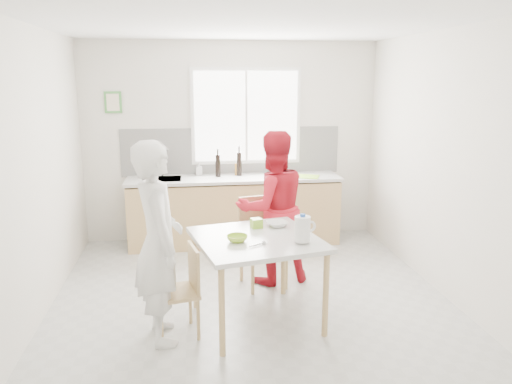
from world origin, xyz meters
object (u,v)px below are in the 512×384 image
person_white (158,243)px  wine_bottle_a (239,164)px  dining_table (257,246)px  bowl_white (277,224)px  chair_left (182,287)px  person_red (272,208)px  wine_bottle_b (218,166)px  milk_jug (303,229)px  bowl_green (237,238)px  chair_far (261,237)px

person_white → wine_bottle_a: 2.72m
dining_table → bowl_white: 0.41m
chair_left → bowl_white: bowl_white is taller
person_red → wine_bottle_b: person_red is taller
wine_bottle_b → wine_bottle_a: bearing=7.4°
bowl_white → chair_left: bearing=-153.7°
person_white → milk_jug: bearing=-103.2°
person_red → dining_table: bearing=59.7°
person_red → chair_left: bearing=35.4°
bowl_green → wine_bottle_b: size_ratio=0.61×
chair_left → wine_bottle_b: bearing=157.0°
dining_table → wine_bottle_b: 2.36m
person_red → wine_bottle_a: 1.48m
bowl_green → wine_bottle_a: bearing=83.6°
person_red → wine_bottle_b: size_ratio=5.59×
chair_left → bowl_green: (0.49, 0.05, 0.40)m
dining_table → bowl_green: 0.24m
person_red → milk_jug: person_red is taller
chair_far → person_red: person_red is taller
chair_left → milk_jug: size_ratio=3.28×
chair_left → person_white: size_ratio=0.46×
person_white → wine_bottle_a: size_ratio=5.43×
chair_far → wine_bottle_a: bearing=81.0°
chair_far → chair_left: bearing=-141.6°
dining_table → wine_bottle_a: (0.09, 2.36, 0.35)m
dining_table → chair_left: (-0.67, -0.14, -0.29)m
bowl_green → milk_jug: bearing=-11.7°
wine_bottle_a → wine_bottle_b: 0.29m
chair_far → bowl_white: size_ratio=4.82×
dining_table → milk_jug: milk_jug is taller
bowl_green → bowl_white: size_ratio=0.92×
dining_table → milk_jug: 0.48m
dining_table → wine_bottle_a: wine_bottle_a is taller
person_red → bowl_green: size_ratio=9.18×
chair_left → person_red: (0.98, 1.06, 0.40)m
person_white → bowl_green: 0.68m
dining_table → chair_far: size_ratio=1.31×
bowl_white → milk_jug: 0.54m
chair_left → wine_bottle_b: size_ratio=2.67×
bowl_white → person_white: bearing=-155.9°
dining_table → bowl_white: bowl_white is taller
person_red → bowl_green: person_red is taller
chair_left → wine_bottle_a: bearing=151.0°
person_white → wine_bottle_a: bearing=-32.5°
chair_left → bowl_white: 1.10m
dining_table → chair_far: (0.17, 0.88, -0.20)m
wine_bottle_a → dining_table: bearing=-92.2°
dining_table → bowl_green: size_ratio=6.90×
wine_bottle_a → person_red: bearing=-81.6°
bowl_green → wine_bottle_a: 2.48m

